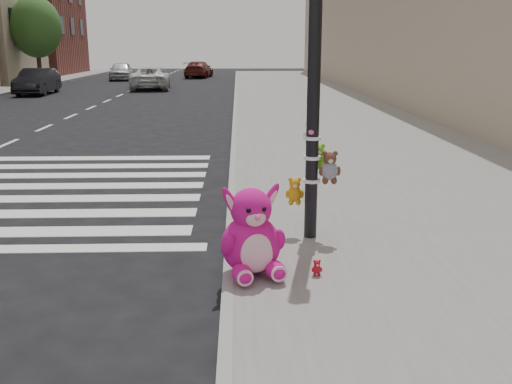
{
  "coord_description": "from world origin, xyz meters",
  "views": [
    {
      "loc": [
        1.67,
        -5.24,
        2.57
      ],
      "look_at": [
        1.89,
        1.78,
        0.75
      ],
      "focal_mm": 40.0,
      "sensor_mm": 36.0,
      "label": 1
    }
  ],
  "objects_px": {
    "car_white_near": "(151,78)",
    "pink_bunny": "(252,238)",
    "red_teddy": "(317,268)",
    "car_dark_far": "(37,81)",
    "signal_pole": "(315,109)"
  },
  "relations": [
    {
      "from": "signal_pole",
      "to": "red_teddy",
      "type": "xyz_separation_m",
      "value": [
        -0.11,
        -1.31,
        -1.57
      ]
    },
    {
      "from": "pink_bunny",
      "to": "red_teddy",
      "type": "height_order",
      "value": "pink_bunny"
    },
    {
      "from": "pink_bunny",
      "to": "car_white_near",
      "type": "height_order",
      "value": "car_white_near"
    },
    {
      "from": "pink_bunny",
      "to": "car_white_near",
      "type": "relative_size",
      "value": 0.21
    },
    {
      "from": "pink_bunny",
      "to": "red_teddy",
      "type": "xyz_separation_m",
      "value": [
        0.7,
        -0.07,
        -0.33
      ]
    },
    {
      "from": "signal_pole",
      "to": "red_teddy",
      "type": "relative_size",
      "value": 22.19
    },
    {
      "from": "car_dark_far",
      "to": "car_white_near",
      "type": "height_order",
      "value": "car_dark_far"
    },
    {
      "from": "car_white_near",
      "to": "pink_bunny",
      "type": "bearing_deg",
      "value": 95.6
    },
    {
      "from": "car_dark_far",
      "to": "car_white_near",
      "type": "relative_size",
      "value": 0.87
    },
    {
      "from": "signal_pole",
      "to": "car_dark_far",
      "type": "xyz_separation_m",
      "value": [
        -11.59,
        24.01,
        -1.12
      ]
    },
    {
      "from": "red_teddy",
      "to": "car_dark_far",
      "type": "relative_size",
      "value": 0.04
    },
    {
      "from": "pink_bunny",
      "to": "car_dark_far",
      "type": "relative_size",
      "value": 0.25
    },
    {
      "from": "signal_pole",
      "to": "car_dark_far",
      "type": "distance_m",
      "value": 26.68
    },
    {
      "from": "red_teddy",
      "to": "car_dark_far",
      "type": "distance_m",
      "value": 27.8
    },
    {
      "from": "red_teddy",
      "to": "pink_bunny",
      "type": "bearing_deg",
      "value": 172.61
    }
  ]
}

